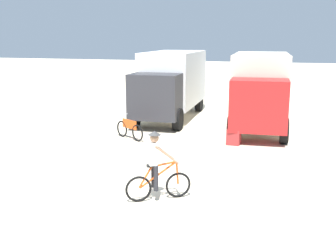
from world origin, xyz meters
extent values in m
plane|color=beige|center=(0.00, 0.00, 0.00)|extent=(120.00, 120.00, 0.00)
cube|color=white|center=(-1.53, 11.16, 2.00)|extent=(2.53, 5.26, 2.70)
cube|color=#2D2D33|center=(-1.45, 7.76, 1.50)|extent=(2.24, 1.55, 2.00)
cube|color=black|center=(-1.43, 7.06, 1.85)|extent=(2.03, 0.13, 0.80)
cylinder|color=black|center=(-0.43, 7.89, 0.50)|extent=(0.34, 1.01, 1.00)
cylinder|color=black|center=(-2.47, 7.84, 0.50)|extent=(0.34, 1.01, 1.00)
cylinder|color=black|center=(-0.56, 12.87, 0.50)|extent=(0.34, 1.01, 1.00)
cylinder|color=black|center=(-2.59, 12.82, 0.50)|extent=(0.34, 1.01, 1.00)
cube|color=beige|center=(2.95, 10.05, 2.00)|extent=(2.70, 5.33, 2.70)
cube|color=#B21E1E|center=(3.15, 6.66, 1.50)|extent=(2.28, 1.63, 2.00)
cube|color=black|center=(3.19, 5.96, 1.85)|extent=(2.03, 0.20, 0.80)
cylinder|color=black|center=(4.16, 6.82, 0.50)|extent=(0.38, 1.02, 1.00)
cylinder|color=black|center=(2.12, 6.70, 0.50)|extent=(0.38, 1.02, 1.00)
cylinder|color=black|center=(3.87, 11.80, 0.50)|extent=(0.38, 1.02, 1.00)
cylinder|color=black|center=(1.83, 11.68, 0.50)|extent=(0.38, 1.02, 1.00)
torus|color=black|center=(1.63, 0.30, 0.34)|extent=(0.61, 0.42, 0.68)
cylinder|color=silver|center=(1.63, 0.30, 0.34)|extent=(0.11, 0.11, 0.08)
torus|color=black|center=(0.75, -0.27, 0.34)|extent=(0.61, 0.42, 0.68)
cylinder|color=silver|center=(0.75, -0.27, 0.34)|extent=(0.11, 0.11, 0.08)
cylinder|color=#E05119|center=(1.17, 0.00, 0.66)|extent=(0.89, 0.60, 0.68)
cylinder|color=#E05119|center=(1.31, 0.09, 0.94)|extent=(0.58, 0.40, 0.13)
cylinder|color=#E05119|center=(0.89, -0.18, 0.62)|extent=(0.35, 0.25, 0.59)
cylinder|color=#E05119|center=(1.61, 0.28, 0.66)|extent=(0.11, 0.10, 0.64)
cylinder|color=silver|center=(1.59, 0.27, 0.98)|extent=(0.31, 0.46, 0.04)
cube|color=black|center=(1.04, -0.08, 0.93)|extent=(0.27, 0.23, 0.06)
cube|color=silver|center=(1.06, -0.07, 1.24)|extent=(0.34, 0.38, 0.56)
sphere|color=#A87A5B|center=(1.11, -0.04, 1.64)|extent=(0.22, 0.22, 0.22)
cone|color=#333333|center=(1.11, -0.04, 1.77)|extent=(0.32, 0.32, 0.10)
cylinder|color=#26262B|center=(1.04, 0.07, 0.63)|extent=(0.12, 0.12, 0.66)
cylinder|color=#26262B|center=(1.18, -0.15, 0.63)|extent=(0.12, 0.12, 0.66)
cylinder|color=#A87A5B|center=(1.24, 0.26, 1.23)|extent=(0.54, 0.41, 0.53)
cylinder|color=#A87A5B|center=(1.44, -0.04, 1.23)|extent=(0.57, 0.35, 0.53)
torus|color=black|center=(-2.35, 6.05, 0.34)|extent=(0.61, 0.41, 0.68)
torus|color=black|center=(-1.46, 5.50, 0.34)|extent=(0.61, 0.41, 0.68)
cube|color=#E05119|center=(-1.90, 5.78, 0.62)|extent=(0.78, 0.50, 0.36)
cylinder|color=silver|center=(-2.31, 6.03, 0.95)|extent=(0.29, 0.44, 0.04)
cube|color=#9E2D2D|center=(2.30, 6.12, 0.30)|extent=(0.53, 0.51, 0.60)
camera|label=1|loc=(4.24, -9.45, 4.11)|focal=43.99mm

